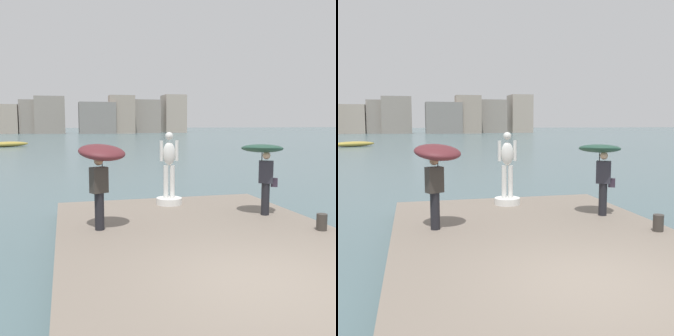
% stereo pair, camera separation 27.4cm
% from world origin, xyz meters
% --- Properties ---
extents(ground_plane, '(400.00, 400.00, 0.00)m').
position_xyz_m(ground_plane, '(0.00, 40.00, 0.00)').
color(ground_plane, '#4C666B').
extents(pier, '(6.47, 10.23, 0.40)m').
position_xyz_m(pier, '(0.00, 2.12, 0.20)').
color(pier, slate).
rests_on(pier, ground).
extents(statue_white_figure, '(0.79, 0.79, 2.22)m').
position_xyz_m(statue_white_figure, '(0.09, 6.15, 1.17)').
color(statue_white_figure, white).
rests_on(statue_white_figure, pier).
extents(onlooker_left, '(1.48, 1.49, 2.07)m').
position_xyz_m(onlooker_left, '(-2.17, 3.75, 2.02)').
color(onlooker_left, black).
rests_on(onlooker_left, pier).
extents(onlooker_right, '(1.53, 1.53, 1.96)m').
position_xyz_m(onlooker_right, '(2.20, 4.17, 1.95)').
color(onlooker_right, black).
rests_on(onlooker_right, pier).
extents(mooring_bollard, '(0.24, 0.24, 0.39)m').
position_xyz_m(mooring_bollard, '(2.77, 2.34, 0.59)').
color(mooring_bollard, '#38332D').
rests_on(mooring_bollard, pier).
extents(boat_near, '(5.24, 3.93, 0.63)m').
position_xyz_m(boat_near, '(-9.72, 46.73, 0.31)').
color(boat_near, '#B2993D').
rests_on(boat_near, ground).
extents(distant_skyline, '(64.45, 13.09, 12.65)m').
position_xyz_m(distant_skyline, '(1.64, 110.21, 4.99)').
color(distant_skyline, gray).
rests_on(distant_skyline, ground).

